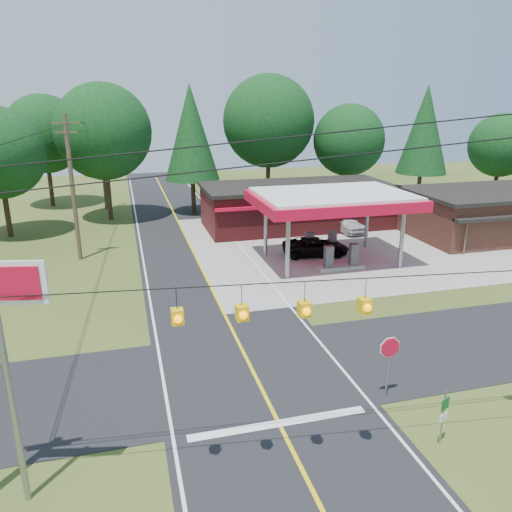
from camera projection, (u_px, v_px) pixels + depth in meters
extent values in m
plane|color=#364A1A|center=(253.00, 372.00, 20.90)|extent=(120.00, 120.00, 0.00)
cube|color=black|center=(253.00, 372.00, 20.90)|extent=(8.00, 120.00, 0.02)
cube|color=black|center=(253.00, 372.00, 20.90)|extent=(70.00, 7.00, 0.02)
cube|color=yellow|center=(253.00, 372.00, 20.90)|extent=(0.15, 110.00, 0.00)
cylinder|color=gray|center=(288.00, 246.00, 31.16)|extent=(0.28, 0.28, 4.20)
cylinder|color=gray|center=(266.00, 227.00, 35.76)|extent=(0.28, 0.28, 4.20)
cylinder|color=gray|center=(402.00, 238.00, 33.14)|extent=(0.28, 0.28, 4.20)
cylinder|color=gray|center=(367.00, 220.00, 37.74)|extent=(0.28, 0.28, 4.20)
cube|color=red|center=(333.00, 200.00, 33.76)|extent=(10.60, 7.40, 0.70)
cube|color=white|center=(333.00, 194.00, 33.64)|extent=(10.00, 7.00, 0.25)
cube|color=#9E9B93|center=(341.00, 267.00, 33.39)|extent=(3.20, 0.90, 0.22)
cube|color=#3F3F44|center=(329.00, 257.00, 32.92)|extent=(0.55, 0.45, 1.50)
cube|color=#3F3F44|center=(354.00, 255.00, 33.36)|extent=(0.55, 0.45, 1.50)
cube|color=#9E9B93|center=(320.00, 252.00, 36.70)|extent=(3.20, 0.90, 0.22)
cube|color=#3F3F44|center=(309.00, 242.00, 36.23)|extent=(0.55, 0.45, 1.50)
cube|color=#3F3F44|center=(332.00, 240.00, 36.68)|extent=(0.55, 0.45, 1.50)
cube|color=maroon|center=(297.00, 207.00, 44.00)|extent=(16.00, 7.00, 3.50)
cube|color=black|center=(297.00, 186.00, 43.43)|extent=(16.40, 7.40, 0.30)
cube|color=red|center=(312.00, 205.00, 40.40)|extent=(16.00, 0.50, 0.25)
cylinder|color=#473828|center=(73.00, 190.00, 33.97)|extent=(0.30, 0.30, 10.00)
cube|color=#473828|center=(65.00, 123.00, 32.64)|extent=(1.80, 0.12, 0.12)
cube|color=#473828|center=(66.00, 132.00, 32.82)|extent=(1.40, 0.12, 0.12)
cylinder|color=#473828|center=(102.00, 162.00, 50.06)|extent=(0.30, 0.30, 9.50)
cube|color=yellow|center=(177.00, 316.00, 13.11)|extent=(0.32, 0.32, 0.42)
cube|color=yellow|center=(242.00, 313.00, 13.35)|extent=(0.32, 0.32, 0.42)
cube|color=yellow|center=(304.00, 309.00, 13.58)|extent=(0.32, 0.32, 0.42)
cube|color=yellow|center=(364.00, 305.00, 13.82)|extent=(0.32, 0.32, 0.42)
cylinder|color=#332316|center=(7.00, 213.00, 40.77)|extent=(0.44, 0.44, 3.96)
cylinder|color=#332316|center=(109.00, 195.00, 46.32)|extent=(0.44, 0.44, 4.68)
sphere|color=black|center=(103.00, 132.00, 44.58)|extent=(8.58, 8.58, 8.58)
cylinder|color=#332316|center=(193.00, 191.00, 49.27)|extent=(0.44, 0.44, 4.32)
cone|color=black|center=(191.00, 132.00, 47.55)|extent=(5.28, 5.28, 9.00)
cylinder|color=#332316|center=(268.00, 182.00, 52.05)|extent=(0.44, 0.44, 5.04)
sphere|color=black|center=(268.00, 121.00, 50.18)|extent=(9.24, 9.24, 9.24)
cylinder|color=#332316|center=(346.00, 187.00, 52.35)|extent=(0.44, 0.44, 3.96)
sphere|color=black|center=(349.00, 140.00, 50.88)|extent=(7.26, 7.26, 7.26)
cylinder|color=#332316|center=(419.00, 184.00, 53.35)|extent=(0.44, 0.44, 4.32)
cone|color=black|center=(425.00, 130.00, 51.63)|extent=(5.28, 5.28, 9.00)
cylinder|color=#332316|center=(495.00, 187.00, 53.59)|extent=(0.44, 0.44, 3.60)
sphere|color=black|center=(501.00, 145.00, 52.25)|extent=(6.60, 6.60, 6.60)
cylinder|color=#332316|center=(51.00, 186.00, 52.26)|extent=(0.44, 0.44, 4.32)
sphere|color=black|center=(44.00, 134.00, 50.65)|extent=(7.92, 7.92, 7.92)
imported|color=black|center=(316.00, 247.00, 36.14)|extent=(5.40, 5.40, 1.33)
imported|color=silver|center=(345.00, 223.00, 42.55)|extent=(5.18, 5.18, 1.56)
cylinder|color=gray|center=(9.00, 388.00, 13.22)|extent=(0.18, 0.18, 7.29)
cylinder|color=gray|center=(388.00, 368.00, 18.89)|extent=(0.07, 0.07, 2.39)
cylinder|color=gray|center=(443.00, 418.00, 16.26)|extent=(0.06, 0.06, 2.05)
cube|color=#0C591E|center=(445.00, 404.00, 16.06)|extent=(0.39, 0.20, 0.42)
cube|color=white|center=(444.00, 417.00, 16.21)|extent=(0.39, 0.20, 0.28)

